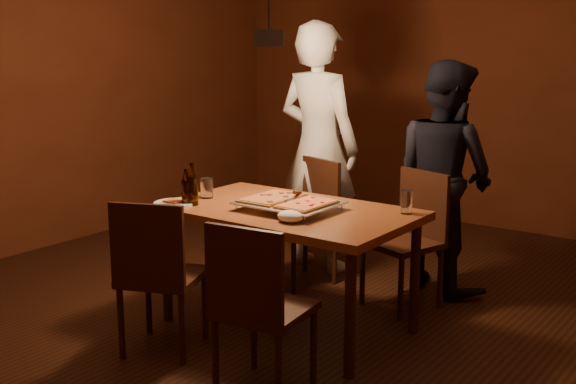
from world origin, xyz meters
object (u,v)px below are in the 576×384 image
Objects in this scene: beer_bottle_a at (186,187)px; pendant_lamp at (269,36)px; dining_table at (288,220)px; chair_far_right at (412,226)px; chair_near_left at (156,263)px; beer_bottle_b at (192,184)px; pizza_tray at (289,206)px; diner_dark at (444,176)px; chair_near_right at (256,294)px; chair_far_left at (309,209)px; plate_slice at (174,203)px; diner_white at (318,147)px.

beer_bottle_a is 1.04m from pendant_lamp.
dining_table is 0.92m from chair_far_right.
chair_near_left is at bearing -99.13° from pendant_lamp.
chair_near_left is 0.62m from beer_bottle_b.
pizza_tray is 0.34× the size of diner_dark.
pizza_tray is (-0.39, -0.83, 0.24)m from chair_far_right.
chair_near_right is at bearing -27.45° from chair_near_left.
chair_near_left is 0.60m from beer_bottle_a.
chair_far_left is 2.13× the size of plate_slice.
dining_table is 2.84× the size of chair_far_right.
beer_bottle_a is at bearing 66.47° from chair_far_right.
chair_near_left is 0.29× the size of diner_white.
beer_bottle_a is 0.14× the size of diner_dark.
chair_near_left is at bearing -114.38° from dining_table.
pizza_tray is (0.38, 0.73, 0.24)m from chair_near_left.
diner_dark is (1.06, 1.58, 0.05)m from plate_slice.
chair_near_right is (0.80, -1.62, 0.00)m from chair_far_left.
beer_bottle_a is at bearing 80.34° from diner_dark.
diner_dark is at bearing 56.13° from plate_slice.
dining_table is 1.36× the size of pendant_lamp.
chair_near_right is at bearing -55.83° from pendant_lamp.
diner_dark is at bearing 57.52° from beer_bottle_a.
beer_bottle_b is at bearing 102.02° from chair_far_left.
dining_table is 3.09× the size of chair_near_right.
diner_white is (-0.01, 1.39, 0.06)m from beer_bottle_b.
plate_slice is at bearing 88.63° from diner_white.
pizza_tray is 0.50× the size of pendant_lamp.
chair_near_right is 1.85× the size of beer_bottle_b.
diner_dark is 1.46× the size of pendant_lamp.
pendant_lamp is at bearing 149.14° from pizza_tray.
chair_far_left is 0.96m from pizza_tray.
diner_white is at bearing 111.81° from pizza_tray.
pendant_lamp is (0.14, 0.85, 1.22)m from chair_near_left.
chair_near_left is (0.05, -1.55, 0.00)m from chair_far_left.
pendant_lamp is (0.18, -0.71, 1.22)m from chair_far_left.
chair_far_right is 0.52m from diner_dark.
pendant_lamp is at bearing 117.01° from chair_near_right.
diner_white is at bearing 30.74° from diner_dark.
diner_dark is at bearing 60.74° from pendant_lamp.
chair_far_left is at bearing 104.56° from pendant_lamp.
diner_white is (0.01, 1.42, 0.08)m from beer_bottle_a.
diner_dark reaches higher than pizza_tray.
chair_far_right is (0.82, 0.01, 0.00)m from chair_far_left.
diner_dark is at bearing -74.54° from chair_far_right.
chair_far_left is 1.01× the size of chair_far_right.
chair_far_left is at bearing 83.02° from beer_bottle_b.
chair_near_left is 2.10× the size of beer_bottle_b.
pizza_tray is (0.42, -0.82, 0.24)m from chair_far_left.
chair_far_left is at bearing 78.51° from plate_slice.
diner_dark is (0.02, 0.45, 0.27)m from chair_far_right.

